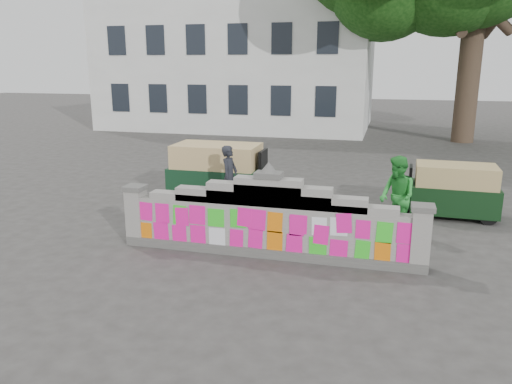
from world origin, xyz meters
TOP-DOWN VIEW (x-y plane):
  - ground at (0.00, 0.00)m, footprint 100.00×100.00m
  - parapet_wall at (-0.00, -0.01)m, footprint 6.48×0.44m
  - building at (-7.00, 21.98)m, footprint 16.00×10.00m
  - cyclist_bike at (-1.64, 2.46)m, footprint 1.90×0.85m
  - cyclist_rider at (-1.64, 2.46)m, footprint 0.46×0.64m
  - pedestrian at (2.58, 2.04)m, footprint 1.08×1.15m
  - rickshaw_left at (-2.35, 3.75)m, footprint 3.07×1.44m
  - rickshaw_right at (3.99, 3.95)m, footprint 2.54×1.23m

SIDE VIEW (x-z plane):
  - ground at x=0.00m, z-range 0.00..0.00m
  - cyclist_bike at x=-1.64m, z-range 0.00..0.97m
  - rickshaw_right at x=3.99m, z-range 0.03..1.42m
  - parapet_wall at x=0.00m, z-range -0.26..1.75m
  - cyclist_rider at x=-1.64m, z-range 0.00..1.64m
  - rickshaw_left at x=-2.35m, z-range 0.03..1.73m
  - pedestrian at x=2.58m, z-range 0.00..1.88m
  - building at x=-7.00m, z-range -0.44..8.46m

